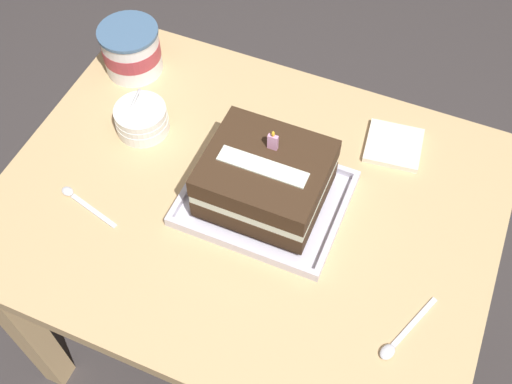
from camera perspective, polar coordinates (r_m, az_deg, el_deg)
ground_plane at (r=1.89m, az=-0.57°, el=-12.50°), size 8.00×8.00×0.00m
dining_table at (r=1.36m, az=-0.77°, el=-3.14°), size 1.01×0.78×0.69m
foil_tray at (r=1.27m, az=0.83°, el=-0.69°), size 0.32×0.26×0.02m
birthday_cake at (r=1.21m, az=0.87°, el=1.26°), size 0.23×0.20×0.16m
bowl_stack at (r=1.39m, az=-10.45°, el=6.60°), size 0.12×0.12×0.10m
ice_cream_tub at (r=1.51m, az=-11.37°, el=12.69°), size 0.14×0.14×0.12m
serving_spoon_near_tray at (r=1.32m, az=-16.05°, el=-0.60°), size 0.15×0.05×0.01m
serving_spoon_by_bowls at (r=1.15m, az=12.70°, el=-13.33°), size 0.07×0.16×0.01m
napkin_pile at (r=1.38m, az=12.51°, el=4.20°), size 0.13×0.13×0.01m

